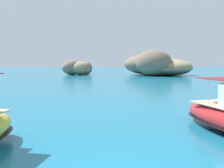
% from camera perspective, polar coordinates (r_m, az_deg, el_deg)
% --- Properties ---
extents(islet_large, '(20.91, 21.83, 7.40)m').
position_cam_1_polar(islet_large, '(80.66, 9.91, 3.85)').
color(islet_large, '#756651').
rests_on(islet_large, ground).
extents(islet_small, '(10.87, 9.81, 4.53)m').
position_cam_1_polar(islet_small, '(81.58, -7.19, 3.45)').
color(islet_small, '#756651').
rests_on(islet_small, ground).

